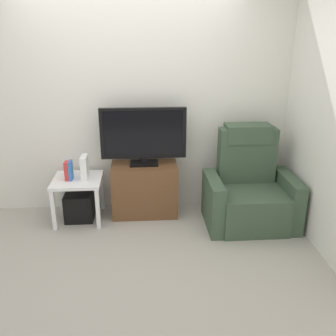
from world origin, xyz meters
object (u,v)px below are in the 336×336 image
object	(u,v)px
book_middle	(71,170)
tv_stand	(145,189)
book_leftmost	(67,171)
side_table	(78,185)
television	(143,135)
game_console	(85,167)
recliner_armchair	(249,191)
subwoofer_box	(80,206)

from	to	relation	value
book_middle	tv_stand	bearing A→B (deg)	7.52
tv_stand	book_leftmost	distance (m)	0.91
side_table	television	bearing A→B (deg)	8.00
book_leftmost	book_middle	world-z (taller)	book_middle
side_table	game_console	bearing A→B (deg)	6.34
book_leftmost	recliner_armchair	bearing A→B (deg)	-4.89
recliner_armchair	book_middle	world-z (taller)	recliner_armchair
side_table	game_console	xyz separation A→B (m)	(0.09, 0.01, 0.21)
book_leftmost	subwoofer_box	bearing A→B (deg)	11.31
tv_stand	side_table	bearing A→B (deg)	-173.40
side_table	book_middle	distance (m)	0.20
tv_stand	book_leftmost	size ratio (longest dim) A/B	3.63
television	book_leftmost	world-z (taller)	television
recliner_armchair	side_table	distance (m)	1.93
recliner_armchair	book_leftmost	xyz separation A→B (m)	(-2.02, 0.17, 0.23)
tv_stand	game_console	xyz separation A→B (m)	(-0.66, -0.08, 0.32)
subwoofer_box	book_leftmost	xyz separation A→B (m)	(-0.10, -0.02, 0.44)
television	recliner_armchair	xyz separation A→B (m)	(1.17, -0.30, -0.58)
book_leftmost	book_middle	distance (m)	0.04
tv_stand	recliner_armchair	bearing A→B (deg)	-13.50
book_middle	recliner_armchair	bearing A→B (deg)	-5.00
tv_stand	game_console	world-z (taller)	game_console
book_middle	game_console	bearing A→B (deg)	11.38
tv_stand	recliner_armchair	distance (m)	1.20
recliner_armchair	television	bearing A→B (deg)	159.32
television	book_leftmost	distance (m)	0.93
tv_stand	subwoofer_box	bearing A→B (deg)	-173.40
book_leftmost	tv_stand	bearing A→B (deg)	7.16
book_leftmost	book_middle	xyz separation A→B (m)	(0.04, 0.00, 0.00)
recliner_armchair	game_console	size ratio (longest dim) A/B	4.19
subwoofer_box	book_middle	size ratio (longest dim) A/B	1.48
subwoofer_box	side_table	bearing A→B (deg)	135.00
side_table	subwoofer_box	xyz separation A→B (m)	(0.00, -0.00, -0.26)
book_middle	subwoofer_box	bearing A→B (deg)	18.71
tv_stand	book_leftmost	world-z (taller)	book_leftmost
tv_stand	book_middle	size ratio (longest dim) A/B	3.52
tv_stand	game_console	bearing A→B (deg)	-173.36
recliner_armchair	side_table	bearing A→B (deg)	167.94
game_console	subwoofer_box	bearing A→B (deg)	-173.66
television	game_console	bearing A→B (deg)	-171.78
book_middle	side_table	bearing A→B (deg)	18.71
side_table	tv_stand	bearing A→B (deg)	6.60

